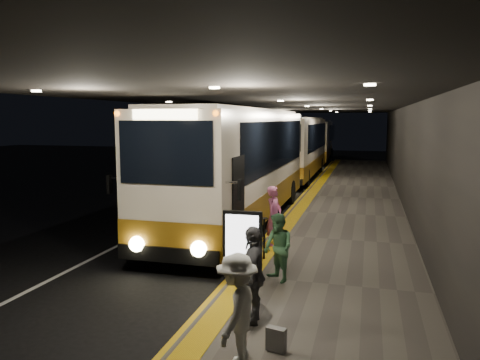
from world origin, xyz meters
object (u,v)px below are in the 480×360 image
Objects in this scene: coach_main at (239,170)px; bag_polka at (276,339)px; passenger_boarding at (274,216)px; passenger_waiting_white at (237,310)px; coach_third at (317,142)px; info_sign at (243,238)px; stanchion_post at (264,239)px; passenger_waiting_green at (278,248)px; coach_second at (297,150)px; passenger_waiting_grey at (253,274)px.

coach_main reaches higher than bag_polka.
passenger_boarding is 4.55× the size of bag_polka.
coach_third is at bearing -175.12° from passenger_waiting_white.
stanchion_post is (-0.08, 2.48, -0.65)m from info_sign.
stanchion_post is (-1.26, 4.79, 0.36)m from bag_polka.
coach_main is 3.99m from passenger_boarding.
passenger_boarding is at bearing 148.35° from passenger_waiting_green.
passenger_boarding is at bearing 90.28° from info_sign.
coach_third is 34.32m from info_sign.
passenger_waiting_white is at bearing -43.16° from passenger_waiting_green.
coach_second is at bearing 142.71° from passenger_waiting_green.
coach_third reaches higher than passenger_waiting_white.
passenger_waiting_green is at bearing 55.68° from info_sign.
passenger_waiting_white is 2.99m from info_sign.
passenger_waiting_green is 0.91× the size of passenger_waiting_white.
stanchion_post is at bearing 90.55° from info_sign.
stanchion_post is at bearing -67.33° from coach_main.
passenger_waiting_white is at bearing -1.69° from passenger_waiting_grey.
coach_third is 7.26× the size of passenger_waiting_green.
passenger_waiting_grey reaches higher than info_sign.
coach_second is 20.23m from passenger_waiting_green.
bag_polka is (3.28, -9.57, -1.62)m from coach_main.
coach_third is 6.60× the size of passenger_waiting_white.
passenger_waiting_grey is 1.34m from bag_polka.
coach_second is 24.01m from passenger_waiting_white.
bag_polka is (3.19, -23.26, -1.50)m from coach_second.
bag_polka is at bearing -82.36° from coach_second.
coach_second is 31.62× the size of bag_polka.
info_sign reaches higher than passenger_waiting_white.
coach_second is at bearing -179.74° from passenger_waiting_grey.
passenger_waiting_grey is 1.64× the size of stanchion_post.
coach_third is 35.71m from passenger_waiting_grey.
passenger_waiting_grey reaches higher than passenger_boarding.
bag_polka is (0.59, -3.22, -0.59)m from passenger_waiting_green.
info_sign is at bearing -88.70° from coach_third.
coach_third is at bearing 92.37° from info_sign.
passenger_waiting_grey is 4.67× the size of bag_polka.
passenger_waiting_grey is (0.67, -5.28, 0.02)m from passenger_boarding.
coach_third reaches higher than info_sign.
info_sign reaches higher than passenger_waiting_green.
bag_polka is 0.35× the size of stanchion_post.
passenger_waiting_grey is (2.67, -8.61, -0.91)m from coach_main.
info_sign is at bearing -84.71° from coach_second.
coach_third reaches higher than stanchion_post.
coach_third is 30.39m from passenger_boarding.
passenger_waiting_green is 4.07× the size of bag_polka.
passenger_boarding is (2.05, -30.32, -0.68)m from coach_third.
coach_second reaches higher than passenger_waiting_grey.
coach_second reaches higher than passenger_waiting_green.
coach_main is at bearing 108.92° from bag_polka.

